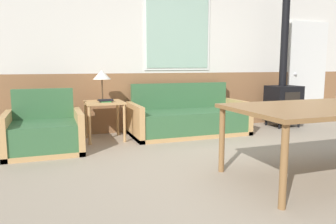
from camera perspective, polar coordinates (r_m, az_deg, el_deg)
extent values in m
plane|color=gray|center=(3.70, 17.70, -10.00)|extent=(16.00, 16.00, 0.00)
cube|color=#8E603D|center=(5.86, 2.12, 1.98)|extent=(7.20, 0.06, 0.99)
cube|color=silver|center=(5.87, 2.19, 15.21)|extent=(7.20, 0.06, 1.71)
cube|color=white|center=(5.79, 1.72, 13.75)|extent=(1.21, 0.01, 1.30)
cube|color=#99BCA8|center=(5.78, 1.74, 13.76)|extent=(1.13, 0.02, 1.22)
cube|color=tan|center=(5.40, 3.65, -3.58)|extent=(1.89, 0.87, 0.06)
cube|color=#38663D|center=(5.34, 3.76, -1.55)|extent=(1.73, 0.79, 0.33)
cube|color=#38663D|center=(5.66, 2.16, 2.90)|extent=(1.73, 0.10, 0.43)
cube|color=tan|center=(5.07, -5.76, -1.65)|extent=(0.08, 0.87, 0.53)
cube|color=tan|center=(5.77, 11.95, -0.58)|extent=(0.08, 0.87, 0.53)
cube|color=tan|center=(4.60, -20.61, -6.18)|extent=(0.96, 0.83, 0.06)
cube|color=#38663D|center=(4.54, -20.74, -3.85)|extent=(0.80, 0.75, 0.33)
cube|color=#38663D|center=(4.86, -20.90, 1.37)|extent=(0.80, 0.10, 0.41)
cube|color=tan|center=(4.58, -26.26, -3.55)|extent=(0.08, 0.83, 0.53)
cube|color=tan|center=(4.56, -15.23, -3.03)|extent=(0.08, 0.83, 0.53)
cube|color=tan|center=(5.01, -11.07, 1.66)|extent=(0.56, 0.56, 0.03)
cylinder|color=tan|center=(4.78, -13.49, -2.30)|extent=(0.04, 0.04, 0.56)
cylinder|color=tan|center=(4.85, -7.59, -1.98)|extent=(0.04, 0.04, 0.56)
cylinder|color=tan|center=(5.27, -14.10, -1.35)|extent=(0.04, 0.04, 0.56)
cylinder|color=tan|center=(5.34, -8.74, -1.07)|extent=(0.04, 0.04, 0.56)
cylinder|color=#4C3823|center=(5.10, -11.33, 2.05)|extent=(0.17, 0.17, 0.02)
cylinder|color=#4C3823|center=(5.09, -11.38, 3.88)|extent=(0.02, 0.02, 0.31)
cone|color=silver|center=(5.08, -11.45, 6.40)|extent=(0.27, 0.27, 0.14)
cube|color=#2D7F3D|center=(4.92, -10.81, 1.83)|extent=(0.16, 0.15, 0.02)
cube|color=black|center=(4.91, -10.79, 2.04)|extent=(0.21, 0.14, 0.02)
cube|color=olive|center=(3.59, 25.65, 0.66)|extent=(1.86, 1.10, 0.04)
cylinder|color=olive|center=(2.73, 19.52, -9.00)|extent=(0.06, 0.06, 0.69)
cylinder|color=olive|center=(3.52, 9.36, -4.83)|extent=(0.06, 0.06, 0.69)
cylinder|color=black|center=(6.16, 18.80, -2.35)|extent=(0.04, 0.04, 0.10)
cylinder|color=black|center=(6.43, 21.78, -2.06)|extent=(0.04, 0.04, 0.10)
cylinder|color=black|center=(6.45, 16.72, -1.79)|extent=(0.04, 0.04, 0.10)
cylinder|color=black|center=(6.71, 19.65, -1.54)|extent=(0.04, 0.04, 0.10)
cube|color=black|center=(6.38, 19.40, 1.40)|extent=(0.53, 0.47, 0.65)
cube|color=black|center=(6.20, 20.80, 1.14)|extent=(0.32, 0.01, 0.46)
cylinder|color=black|center=(6.39, 19.62, 11.41)|extent=(0.13, 0.13, 1.58)
cube|color=white|center=(7.27, 23.05, 6.47)|extent=(0.92, 0.04, 1.99)
sphere|color=silver|center=(7.03, 21.31, 6.20)|extent=(0.06, 0.06, 0.06)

